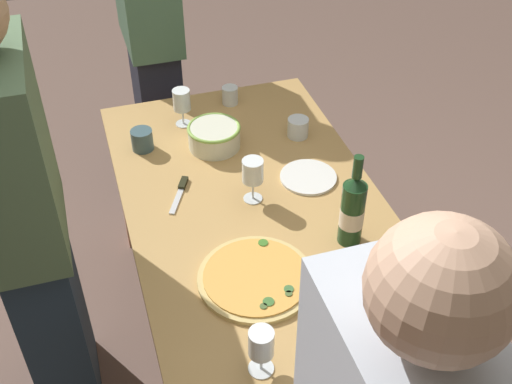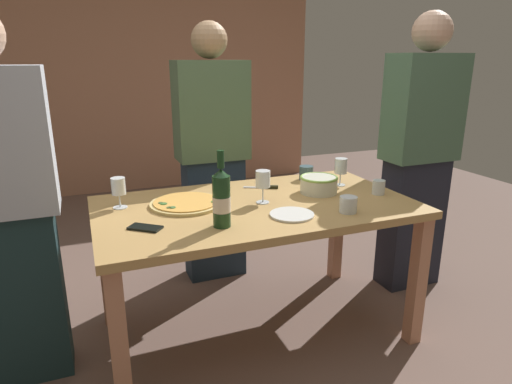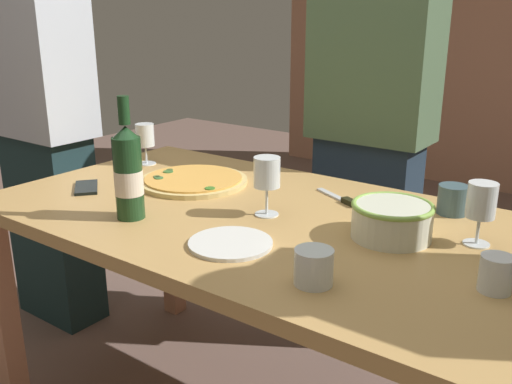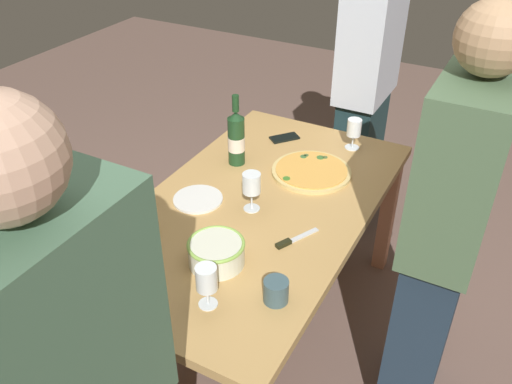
# 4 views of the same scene
# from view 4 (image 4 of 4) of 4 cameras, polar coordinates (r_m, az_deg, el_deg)

# --- Properties ---
(ground_plane) EXTENTS (8.00, 8.00, 0.00)m
(ground_plane) POSITION_cam_4_polar(r_m,az_deg,el_deg) (2.76, -0.00, -14.14)
(ground_plane) COLOR brown
(dining_table) EXTENTS (1.60, 0.90, 0.75)m
(dining_table) POSITION_cam_4_polar(r_m,az_deg,el_deg) (2.31, -0.00, -3.18)
(dining_table) COLOR tan
(dining_table) RESTS_ON ground
(pizza) EXTENTS (0.36, 0.36, 0.02)m
(pizza) POSITION_cam_4_polar(r_m,az_deg,el_deg) (2.47, 5.89, 2.23)
(pizza) COLOR #D5BA71
(pizza) RESTS_ON dining_table
(serving_bowl) EXTENTS (0.21, 0.21, 0.09)m
(serving_bowl) POSITION_cam_4_polar(r_m,az_deg,el_deg) (1.94, -4.23, -6.34)
(serving_bowl) COLOR silver
(serving_bowl) RESTS_ON dining_table
(wine_bottle) EXTENTS (0.08, 0.08, 0.34)m
(wine_bottle) POSITION_cam_4_polar(r_m,az_deg,el_deg) (2.48, -2.11, 5.78)
(wine_bottle) COLOR #1B3D1E
(wine_bottle) RESTS_ON dining_table
(wine_glass_near_pizza) EXTENTS (0.07, 0.07, 0.16)m
(wine_glass_near_pizza) POSITION_cam_4_polar(r_m,az_deg,el_deg) (1.75, -5.27, -9.31)
(wine_glass_near_pizza) COLOR white
(wine_glass_near_pizza) RESTS_ON dining_table
(wine_glass_by_bottle) EXTENTS (0.08, 0.08, 0.17)m
(wine_glass_by_bottle) POSITION_cam_4_polar(r_m,az_deg,el_deg) (2.16, -0.40, 0.72)
(wine_glass_by_bottle) COLOR white
(wine_glass_by_bottle) RESTS_ON dining_table
(wine_glass_far_left) EXTENTS (0.07, 0.07, 0.15)m
(wine_glass_far_left) POSITION_cam_4_polar(r_m,az_deg,el_deg) (2.66, 10.35, 6.57)
(wine_glass_far_left) COLOR white
(wine_glass_far_left) RESTS_ON dining_table
(cup_amber) EXTENTS (0.07, 0.07, 0.08)m
(cup_amber) POSITION_cam_4_polar(r_m,az_deg,el_deg) (1.85, -12.94, -10.23)
(cup_amber) COLOR white
(cup_amber) RESTS_ON dining_table
(cup_ceramic) EXTENTS (0.08, 0.08, 0.08)m
(cup_ceramic) POSITION_cam_4_polar(r_m,az_deg,el_deg) (1.80, 2.14, -10.44)
(cup_ceramic) COLOR #3B555E
(cup_ceramic) RESTS_ON dining_table
(cup_spare) EXTENTS (0.08, 0.08, 0.08)m
(cup_spare) POSITION_cam_4_polar(r_m,az_deg,el_deg) (2.13, -11.57, -3.23)
(cup_spare) COLOR white
(cup_spare) RESTS_ON dining_table
(side_plate) EXTENTS (0.21, 0.21, 0.01)m
(side_plate) POSITION_cam_4_polar(r_m,az_deg,el_deg) (2.29, -6.17, -0.75)
(side_plate) COLOR white
(side_plate) RESTS_ON dining_table
(cell_phone) EXTENTS (0.16, 0.15, 0.01)m
(cell_phone) POSITION_cam_4_polar(r_m,az_deg,el_deg) (2.75, 3.03, 5.76)
(cell_phone) COLOR black
(cell_phone) RESTS_ON dining_table
(pizza_knife) EXTENTS (0.19, 0.11, 0.02)m
(pizza_knife) POSITION_cam_4_polar(r_m,az_deg,el_deg) (2.06, 3.80, -5.14)
(pizza_knife) COLOR silver
(pizza_knife) RESTS_ON dining_table
(person_guest_left) EXTENTS (0.46, 0.24, 1.68)m
(person_guest_left) POSITION_cam_4_polar(r_m,az_deg,el_deg) (2.03, 19.34, -4.67)
(person_guest_left) COLOR #1F2F3F
(person_guest_left) RESTS_ON ground
(person_guest_right) EXTENTS (0.45, 0.24, 1.66)m
(person_guest_right) POSITION_cam_4_polar(r_m,az_deg,el_deg) (3.12, 11.50, 10.37)
(person_guest_right) COLOR #1C3437
(person_guest_right) RESTS_ON ground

